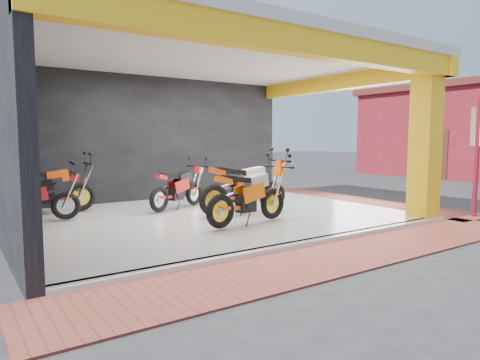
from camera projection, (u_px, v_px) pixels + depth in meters
name	position (u px, v px, depth m)	size (l,w,h in m)	color
ground	(267.00, 235.00, 7.94)	(80.00, 80.00, 0.00)	#2D2D30
showroom_floor	(212.00, 216.00, 9.58)	(8.00, 6.00, 0.10)	white
showroom_ceiling	(211.00, 55.00, 9.24)	(8.40, 6.40, 0.20)	beige
back_wall	(155.00, 140.00, 11.96)	(8.20, 0.20, 3.50)	black
corner_column	(425.00, 140.00, 9.26)	(0.50, 0.50, 3.50)	yellow
header_beam_front	(307.00, 43.00, 6.80)	(8.40, 0.30, 0.40)	yellow
header_beam_right	(339.00, 82.00, 11.51)	(0.30, 6.40, 0.40)	yellow
floor_kerb	(305.00, 244.00, 7.10)	(8.00, 0.20, 0.10)	white
paver_front	(340.00, 256.00, 6.46)	(9.00, 1.40, 0.03)	#983831
paver_right	(356.00, 201.00, 12.28)	(1.40, 7.00, 0.03)	#983831
signpost	(477.00, 152.00, 9.60)	(0.12, 0.37, 2.71)	maroon
moto_hero	(272.00, 181.00, 9.89)	(2.33, 0.86, 1.42)	#EC4309
moto_row_a	(273.00, 188.00, 8.84)	(2.18, 0.81, 1.33)	#FF650A
moto_row_b	(194.00, 182.00, 10.74)	(1.95, 0.72, 1.19)	red
moto_row_c	(80.00, 183.00, 9.84)	(2.19, 0.81, 1.34)	black
moto_row_d	(65.00, 192.00, 8.80)	(1.93, 0.71, 1.18)	red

